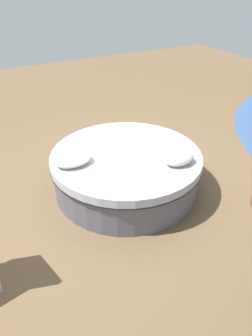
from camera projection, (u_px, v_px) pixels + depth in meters
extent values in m
plane|color=brown|center=(126.00, 188.00, 5.11)|extent=(16.00, 16.00, 0.00)
cylinder|color=#595966|center=(126.00, 175.00, 4.98)|extent=(2.20, 2.20, 0.50)
cylinder|color=black|center=(126.00, 161.00, 4.84)|extent=(2.27, 2.27, 0.01)
cylinder|color=#B2B7C6|center=(126.00, 158.00, 4.81)|extent=(2.26, 2.26, 0.13)
ellipsoid|color=silver|center=(73.00, 159.00, 4.49)|extent=(0.53, 0.39, 0.14)
ellipsoid|color=beige|center=(179.00, 158.00, 4.50)|extent=(0.45, 0.32, 0.17)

